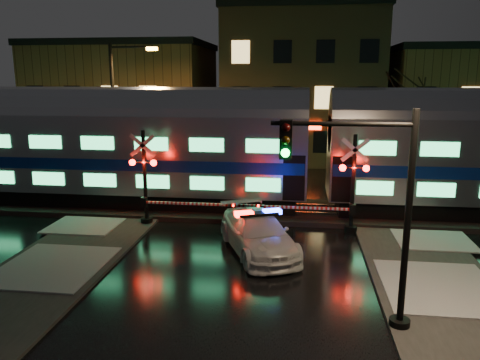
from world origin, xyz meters
name	(u,v)px	position (x,y,z in m)	size (l,w,h in m)	color
ground	(246,248)	(0.00, 0.00, 0.00)	(120.00, 120.00, 0.00)	black
ballast	(258,210)	(0.00, 5.00, 0.12)	(90.00, 4.20, 0.24)	black
sidewalk_left	(0,309)	(-6.50, -6.00, 0.06)	(4.00, 20.00, 0.12)	#2D2D2D
sidewalk_right	(472,341)	(6.50, -6.00, 0.06)	(4.00, 20.00, 0.12)	#2D2D2D
building_left	(127,102)	(-13.00, 22.00, 4.50)	(14.00, 10.00, 9.00)	brown
building_mid	(301,88)	(2.00, 22.50, 5.75)	(12.00, 11.00, 11.50)	brown
building_right	(466,108)	(15.00, 22.00, 4.25)	(12.00, 10.00, 8.50)	brown
train	(318,147)	(2.87, 5.00, 3.38)	(51.00, 3.12, 5.92)	black
police_car	(258,233)	(0.49, -0.37, 0.76)	(3.93, 5.57, 1.67)	silver
crossing_signal_right	(344,193)	(3.94, 2.31, 1.79)	(6.08, 0.67, 4.31)	black
crossing_signal_left	(152,187)	(-4.53, 2.31, 1.80)	(6.13, 0.67, 4.34)	black
traffic_light	(371,217)	(3.86, -5.60, 3.12)	(3.80, 0.69, 5.88)	black
streetlight	(118,107)	(-8.58, 9.00, 4.91)	(2.85, 0.30, 8.51)	black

